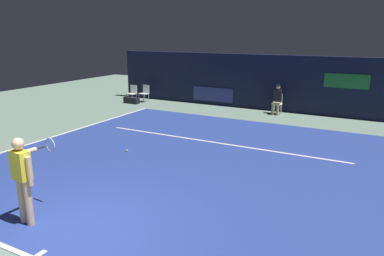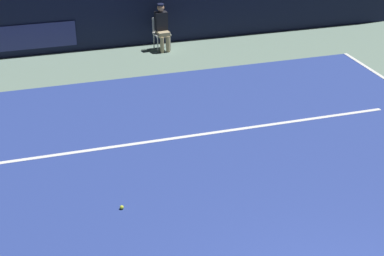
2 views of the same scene
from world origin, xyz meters
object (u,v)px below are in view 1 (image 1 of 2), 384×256
(tennis_player, at_px, (23,175))
(courtside_chair_near, at_px, (145,92))
(line_judge_on_chair, at_px, (277,99))
(tennis_ball, at_px, (127,151))
(courtside_chair_far, at_px, (132,92))
(equipment_bag, at_px, (132,100))

(tennis_player, bearing_deg, courtside_chair_near, 115.28)
(line_judge_on_chair, bearing_deg, tennis_player, -97.71)
(courtside_chair_near, bearing_deg, tennis_ball, -58.43)
(tennis_ball, bearing_deg, courtside_chair_far, 125.95)
(courtside_chair_near, distance_m, tennis_ball, 8.48)
(tennis_ball, distance_m, equipment_bag, 8.06)
(tennis_player, bearing_deg, line_judge_on_chair, 82.29)
(line_judge_on_chair, relative_size, tennis_ball, 19.41)
(courtside_chair_near, relative_size, courtside_chair_far, 1.00)
(courtside_chair_near, xyz_separation_m, courtside_chair_far, (-0.55, -0.34, 0.00))
(line_judge_on_chair, height_order, courtside_chair_near, line_judge_on_chair)
(tennis_player, height_order, courtside_chair_far, tennis_player)
(equipment_bag, bearing_deg, courtside_chair_far, 121.41)
(tennis_player, xyz_separation_m, equipment_bag, (-5.79, 10.82, -0.83))
(tennis_player, distance_m, courtside_chair_far, 12.72)
(equipment_bag, bearing_deg, line_judge_on_chair, 9.67)
(tennis_player, height_order, equipment_bag, tennis_player)
(courtside_chair_near, height_order, tennis_ball, courtside_chair_near)
(tennis_ball, bearing_deg, tennis_player, -76.78)
(courtside_chair_far, xyz_separation_m, tennis_ball, (4.99, -6.88, -0.46))
(courtside_chair_far, bearing_deg, tennis_ball, -54.05)
(tennis_player, relative_size, line_judge_on_chair, 1.31)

